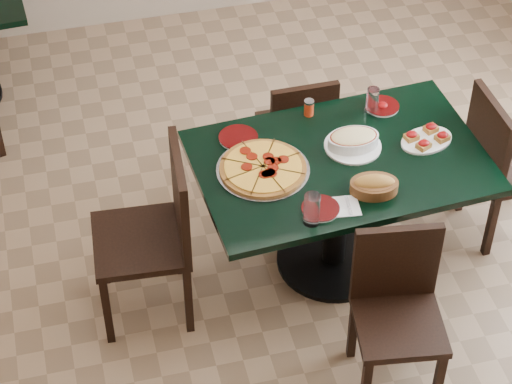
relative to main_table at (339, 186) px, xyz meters
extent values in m
plane|color=#8E6F52|center=(-0.37, -0.09, -0.57)|extent=(5.50, 5.50, 0.00)
cube|color=black|center=(0.00, 0.00, 0.16)|extent=(1.52, 1.03, 0.04)
cylinder|color=black|center=(0.00, 0.00, -0.21)|extent=(0.12, 0.12, 0.71)
cylinder|color=black|center=(0.00, 0.00, -0.55)|extent=(0.62, 0.62, 0.03)
cube|color=black|center=(-0.03, 0.71, -0.18)|extent=(0.38, 0.38, 0.04)
cube|color=black|center=(-0.03, 0.54, 0.04)|extent=(0.38, 0.04, 0.41)
cube|color=black|center=(0.13, 0.87, -0.38)|extent=(0.04, 0.04, 0.37)
cube|color=black|center=(0.13, 0.55, -0.38)|extent=(0.04, 0.04, 0.37)
cube|color=black|center=(-0.19, 0.87, -0.38)|extent=(0.04, 0.04, 0.37)
cube|color=black|center=(-0.19, 0.54, -0.38)|extent=(0.04, 0.04, 0.37)
cube|color=black|center=(0.04, -0.84, -0.15)|extent=(0.46, 0.46, 0.04)
cube|color=black|center=(0.07, -0.65, 0.09)|extent=(0.41, 0.10, 0.44)
cube|color=black|center=(-0.11, -0.64, -0.37)|extent=(0.05, 0.05, 0.40)
cube|color=black|center=(0.19, -1.03, -0.37)|extent=(0.05, 0.05, 0.40)
cube|color=black|center=(0.24, -0.69, -0.37)|extent=(0.05, 0.05, 0.40)
cube|color=black|center=(0.83, 0.04, 0.12)|extent=(0.05, 0.43, 0.46)
cube|color=black|center=(0.85, -0.15, -0.36)|extent=(0.04, 0.04, 0.42)
cube|color=black|center=(0.84, 0.22, -0.36)|extent=(0.04, 0.04, 0.42)
cube|color=black|center=(-1.05, -0.06, -0.09)|extent=(0.50, 0.50, 0.04)
cube|color=black|center=(-0.84, -0.08, 0.19)|extent=(0.07, 0.47, 0.50)
cube|color=black|center=(-1.24, 0.15, -0.34)|extent=(0.04, 0.04, 0.46)
cube|color=black|center=(-0.83, 0.13, -0.34)|extent=(0.04, 0.04, 0.46)
cube|color=black|center=(-1.27, -0.25, -0.34)|extent=(0.04, 0.04, 0.46)
cube|color=black|center=(-0.86, -0.28, -0.34)|extent=(0.04, 0.04, 0.46)
cylinder|color=#AAA9AF|center=(-0.40, 0.01, 0.19)|extent=(0.47, 0.47, 0.01)
cylinder|color=#90561F|center=(-0.40, 0.01, 0.20)|extent=(0.44, 0.44, 0.02)
cylinder|color=gold|center=(-0.40, 0.01, 0.21)|extent=(0.39, 0.39, 0.01)
cylinder|color=white|center=(0.09, 0.08, 0.19)|extent=(0.29, 0.29, 0.01)
ellipsoid|color=beige|center=(0.09, 0.08, 0.25)|extent=(0.24, 0.16, 0.04)
ellipsoid|color=#B07830|center=(0.08, -0.27, 0.24)|extent=(0.22, 0.13, 0.08)
cylinder|color=white|center=(-0.20, -0.33, 0.19)|extent=(0.18, 0.18, 0.01)
cylinder|color=#390304|center=(-0.20, -0.33, 0.19)|extent=(0.18, 0.18, 0.00)
cylinder|color=white|center=(0.34, 0.35, 0.19)|extent=(0.18, 0.18, 0.01)
cylinder|color=#390304|center=(0.34, 0.35, 0.19)|extent=(0.18, 0.18, 0.00)
ellipsoid|color=maroon|center=(0.34, 0.35, 0.20)|extent=(0.06, 0.06, 0.03)
cylinder|color=white|center=(-0.46, 0.28, 0.19)|extent=(0.20, 0.20, 0.01)
cylinder|color=#390304|center=(-0.46, 0.28, 0.19)|extent=(0.20, 0.20, 0.00)
cube|color=silver|center=(-0.09, -0.33, 0.18)|extent=(0.16, 0.16, 0.00)
cube|color=#AAA9AF|center=(-0.07, -0.33, 0.19)|extent=(0.03, 0.13, 0.00)
cylinder|color=silver|center=(0.28, 0.33, 0.25)|extent=(0.07, 0.07, 0.14)
cylinder|color=silver|center=(-0.27, -0.40, 0.27)|extent=(0.08, 0.08, 0.17)
cylinder|color=red|center=(-0.06, 0.39, 0.22)|extent=(0.05, 0.05, 0.08)
cylinder|color=#AAA9AF|center=(-0.06, 0.39, 0.27)|extent=(0.05, 0.05, 0.01)
camera|label=1|loc=(-1.33, -3.57, 3.49)|focal=70.00mm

